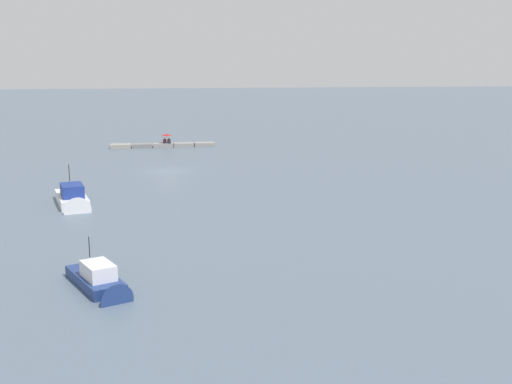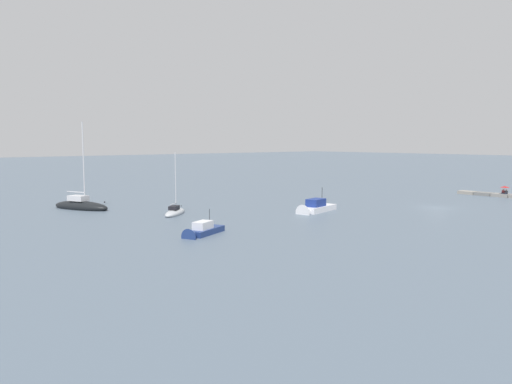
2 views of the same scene
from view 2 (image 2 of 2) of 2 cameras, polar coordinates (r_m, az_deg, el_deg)
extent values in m
plane|color=slate|center=(68.38, 20.19, -1.74)|extent=(500.00, 500.00, 0.00)
cube|color=gray|center=(85.78, 26.55, -0.34)|extent=(2.60, 1.82, 0.51)
cube|color=slate|center=(86.86, 24.91, -0.19)|extent=(2.60, 1.82, 0.51)
cube|color=gray|center=(88.00, 23.31, -0.05)|extent=(2.60, 1.82, 0.51)
cube|color=#1E2333|center=(85.07, 26.98, -0.18)|extent=(0.43, 0.48, 0.16)
cube|color=#232328|center=(85.32, 27.02, -0.04)|extent=(0.43, 0.29, 0.52)
sphere|color=tan|center=(85.29, 27.03, 0.20)|extent=(0.22, 0.22, 0.22)
cube|color=#1E2333|center=(85.47, 26.69, -0.14)|extent=(0.43, 0.48, 0.16)
cube|color=maroon|center=(85.73, 26.73, 0.00)|extent=(0.43, 0.29, 0.52)
sphere|color=tan|center=(85.70, 26.74, 0.24)|extent=(0.22, 0.22, 0.22)
cylinder|color=black|center=(85.47, 26.88, 0.15)|extent=(0.02, 0.02, 1.05)
cone|color=#B21E1E|center=(85.42, 26.90, 0.55)|extent=(1.35, 1.35, 0.24)
sphere|color=black|center=(85.41, 26.90, 0.65)|extent=(0.05, 0.05, 0.05)
ellipsoid|color=black|center=(66.89, -19.62, -1.61)|extent=(8.92, 5.71, 1.48)
cube|color=silver|center=(67.07, -19.91, -0.67)|extent=(2.81, 2.32, 0.68)
cylinder|color=silver|center=(65.92, -19.37, 3.32)|extent=(0.15, 0.15, 10.03)
cylinder|color=silver|center=(67.27, -20.17, 0.00)|extent=(2.82, 1.31, 0.11)
sphere|color=black|center=(64.02, -17.14, -1.13)|extent=(0.20, 0.20, 0.20)
ellipsoid|color=#ADB2B7|center=(59.11, -9.38, -2.41)|extent=(4.71, 5.19, 0.94)
cube|color=black|center=(58.76, -9.48, -1.79)|extent=(1.70, 1.78, 0.43)
cylinder|color=silver|center=(59.10, -9.31, 1.32)|extent=(0.09, 0.09, 6.71)
cylinder|color=silver|center=(58.47, -9.57, -1.35)|extent=(1.29, 1.51, 0.07)
sphere|color=black|center=(61.41, -8.64, -1.61)|extent=(0.12, 0.12, 0.12)
cube|color=silver|center=(61.53, 7.26, -2.02)|extent=(3.17, 5.87, 0.93)
cone|color=silver|center=(59.15, 5.91, -2.32)|extent=(2.33, 2.32, 1.96)
cube|color=navy|center=(60.83, 6.96, -1.22)|extent=(2.03, 2.72, 0.93)
cube|color=#283847|center=(60.26, 6.64, -1.24)|extent=(1.46, 0.42, 0.65)
cylinder|color=black|center=(62.00, 7.67, -0.06)|extent=(0.06, 0.06, 1.30)
cube|color=navy|center=(46.60, -5.83, -4.62)|extent=(3.16, 4.62, 0.72)
cone|color=navy|center=(44.81, -7.31, -5.07)|extent=(2.00, 2.00, 1.53)
cube|color=silver|center=(46.04, -6.18, -3.84)|extent=(1.86, 2.23, 0.72)
cube|color=#283847|center=(45.60, -6.53, -3.90)|extent=(1.09, 0.53, 0.51)
cylinder|color=black|center=(46.88, -5.42, -2.58)|extent=(0.04, 0.04, 1.01)
camera|label=1|loc=(35.18, -46.28, 6.73)|focal=43.76mm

